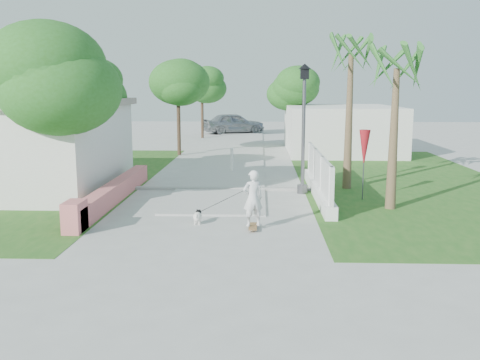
{
  "coord_description": "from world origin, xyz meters",
  "views": [
    {
      "loc": [
        1.42,
        -12.87,
        3.65
      ],
      "look_at": [
        0.86,
        1.81,
        1.1
      ],
      "focal_mm": 40.0,
      "sensor_mm": 36.0,
      "label": 1
    }
  ],
  "objects_px": {
    "street_lamp": "(304,124)",
    "skateboarder": "(230,201)",
    "parked_car": "(234,123)",
    "dog": "(198,216)",
    "bollard": "(232,159)",
    "patio_umbrella": "(364,149)"
  },
  "relations": [
    {
      "from": "bollard",
      "to": "dog",
      "type": "bearing_deg",
      "value": -93.0
    },
    {
      "from": "dog",
      "to": "bollard",
      "type": "bearing_deg",
      "value": 88.7
    },
    {
      "from": "street_lamp",
      "to": "skateboarder",
      "type": "height_order",
      "value": "street_lamp"
    },
    {
      "from": "bollard",
      "to": "patio_umbrella",
      "type": "height_order",
      "value": "patio_umbrella"
    },
    {
      "from": "street_lamp",
      "to": "bollard",
      "type": "distance_m",
      "value": 5.56
    },
    {
      "from": "dog",
      "to": "parked_car",
      "type": "xyz_separation_m",
      "value": [
        -0.44,
        28.79,
        0.62
      ]
    },
    {
      "from": "bollard",
      "to": "street_lamp",
      "type": "bearing_deg",
      "value": -59.04
    },
    {
      "from": "skateboarder",
      "to": "dog",
      "type": "xyz_separation_m",
      "value": [
        -0.9,
        0.29,
        -0.5
      ]
    },
    {
      "from": "skateboarder",
      "to": "parked_car",
      "type": "distance_m",
      "value": 29.11
    },
    {
      "from": "street_lamp",
      "to": "dog",
      "type": "xyz_separation_m",
      "value": [
        -3.16,
        -4.32,
        -2.22
      ]
    },
    {
      "from": "street_lamp",
      "to": "skateboarder",
      "type": "xyz_separation_m",
      "value": [
        -2.26,
        -4.61,
        -1.73
      ]
    },
    {
      "from": "dog",
      "to": "parked_car",
      "type": "height_order",
      "value": "parked_car"
    },
    {
      "from": "bollard",
      "to": "patio_umbrella",
      "type": "bearing_deg",
      "value": -50.09
    },
    {
      "from": "bollard",
      "to": "dog",
      "type": "relative_size",
      "value": 2.0
    },
    {
      "from": "patio_umbrella",
      "to": "dog",
      "type": "distance_m",
      "value": 6.23
    },
    {
      "from": "street_lamp",
      "to": "parked_car",
      "type": "relative_size",
      "value": 0.92
    },
    {
      "from": "skateboarder",
      "to": "parked_car",
      "type": "relative_size",
      "value": 0.37
    },
    {
      "from": "patio_umbrella",
      "to": "skateboarder",
      "type": "distance_m",
      "value": 5.59
    },
    {
      "from": "street_lamp",
      "to": "skateboarder",
      "type": "distance_m",
      "value": 5.41
    },
    {
      "from": "bollard",
      "to": "skateboarder",
      "type": "xyz_separation_m",
      "value": [
        0.44,
        -9.11,
        0.12
      ]
    },
    {
      "from": "bollard",
      "to": "patio_umbrella",
      "type": "xyz_separation_m",
      "value": [
        4.6,
        -5.5,
        1.1
      ]
    },
    {
      "from": "bollard",
      "to": "skateboarder",
      "type": "relative_size",
      "value": 0.6
    }
  ]
}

